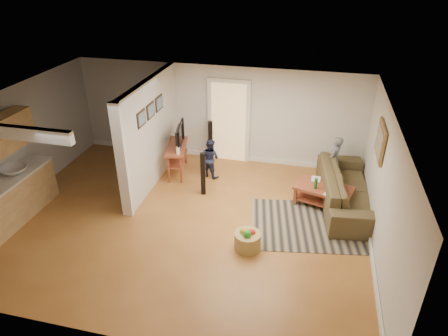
{
  "coord_description": "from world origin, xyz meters",
  "views": [
    {
      "loc": [
        2.39,
        -6.45,
        4.93
      ],
      "look_at": [
        0.77,
        0.42,
        1.1
      ],
      "focal_mm": 32.0,
      "sensor_mm": 36.0,
      "label": 1
    }
  ],
  "objects_px": {
    "toddler": "(211,176)",
    "toy_basket": "(248,240)",
    "tv_console": "(177,148)",
    "sofa": "(345,204)",
    "child": "(331,183)",
    "coffee_table": "(324,191)",
    "speaker_left": "(203,174)",
    "speaker_right": "(210,142)"
  },
  "relations": [
    {
      "from": "coffee_table",
      "to": "toddler",
      "type": "bearing_deg",
      "value": 165.75
    },
    {
      "from": "tv_console",
      "to": "toddler",
      "type": "bearing_deg",
      "value": -10.21
    },
    {
      "from": "sofa",
      "to": "toddler",
      "type": "height_order",
      "value": "toddler"
    },
    {
      "from": "speaker_right",
      "to": "toddler",
      "type": "xyz_separation_m",
      "value": [
        0.2,
        -0.78,
        -0.57
      ]
    },
    {
      "from": "coffee_table",
      "to": "speaker_right",
      "type": "xyz_separation_m",
      "value": [
        -2.96,
        1.47,
        0.2
      ]
    },
    {
      "from": "speaker_left",
      "to": "speaker_right",
      "type": "bearing_deg",
      "value": 87.78
    },
    {
      "from": "coffee_table",
      "to": "tv_console",
      "type": "height_order",
      "value": "tv_console"
    },
    {
      "from": "sofa",
      "to": "tv_console",
      "type": "relative_size",
      "value": 2.13
    },
    {
      "from": "coffee_table",
      "to": "toy_basket",
      "type": "distance_m",
      "value": 2.27
    },
    {
      "from": "tv_console",
      "to": "toy_basket",
      "type": "bearing_deg",
      "value": -60.11
    },
    {
      "from": "coffee_table",
      "to": "child",
      "type": "distance_m",
      "value": 1.12
    },
    {
      "from": "toy_basket",
      "to": "tv_console",
      "type": "bearing_deg",
      "value": 131.9
    },
    {
      "from": "coffee_table",
      "to": "child",
      "type": "relative_size",
      "value": 1.11
    },
    {
      "from": "coffee_table",
      "to": "tv_console",
      "type": "xyz_separation_m",
      "value": [
        -3.59,
        0.67,
        0.31
      ]
    },
    {
      "from": "coffee_table",
      "to": "speaker_left",
      "type": "relative_size",
      "value": 1.29
    },
    {
      "from": "sofa",
      "to": "tv_console",
      "type": "distance_m",
      "value": 4.16
    },
    {
      "from": "toddler",
      "to": "child",
      "type": "bearing_deg",
      "value": -148.81
    },
    {
      "from": "tv_console",
      "to": "speaker_left",
      "type": "relative_size",
      "value": 1.2
    },
    {
      "from": "speaker_left",
      "to": "child",
      "type": "height_order",
      "value": "speaker_left"
    },
    {
      "from": "sofa",
      "to": "child",
      "type": "height_order",
      "value": "child"
    },
    {
      "from": "tv_console",
      "to": "speaker_left",
      "type": "bearing_deg",
      "value": -54.65
    },
    {
      "from": "speaker_right",
      "to": "toddler",
      "type": "distance_m",
      "value": 0.98
    },
    {
      "from": "sofa",
      "to": "tv_console",
      "type": "bearing_deg",
      "value": 76.07
    },
    {
      "from": "sofa",
      "to": "toy_basket",
      "type": "distance_m",
      "value": 2.71
    },
    {
      "from": "toy_basket",
      "to": "toddler",
      "type": "relative_size",
      "value": 0.5
    },
    {
      "from": "sofa",
      "to": "child",
      "type": "bearing_deg",
      "value": 12.14
    },
    {
      "from": "sofa",
      "to": "speaker_left",
      "type": "bearing_deg",
      "value": 88.82
    },
    {
      "from": "toy_basket",
      "to": "speaker_left",
      "type": "bearing_deg",
      "value": 128.8
    },
    {
      "from": "tv_console",
      "to": "toddler",
      "type": "relative_size",
      "value": 1.26
    },
    {
      "from": "toddler",
      "to": "toy_basket",
      "type": "bearing_deg",
      "value": 143.64
    },
    {
      "from": "sofa",
      "to": "toddler",
      "type": "relative_size",
      "value": 2.69
    },
    {
      "from": "child",
      "to": "toy_basket",
      "type": "bearing_deg",
      "value": -6.85
    },
    {
      "from": "child",
      "to": "toddler",
      "type": "distance_m",
      "value": 2.96
    },
    {
      "from": "child",
      "to": "coffee_table",
      "type": "bearing_deg",
      "value": 11.71
    },
    {
      "from": "speaker_left",
      "to": "tv_console",
      "type": "bearing_deg",
      "value": 125.92
    },
    {
      "from": "speaker_right",
      "to": "tv_console",
      "type": "bearing_deg",
      "value": -150.37
    },
    {
      "from": "coffee_table",
      "to": "child",
      "type": "xyz_separation_m",
      "value": [
        0.18,
        1.04,
        -0.37
      ]
    },
    {
      "from": "coffee_table",
      "to": "toy_basket",
      "type": "relative_size",
      "value": 2.69
    },
    {
      "from": "sofa",
      "to": "coffee_table",
      "type": "distance_m",
      "value": 0.63
    },
    {
      "from": "coffee_table",
      "to": "toddler",
      "type": "distance_m",
      "value": 2.87
    },
    {
      "from": "coffee_table",
      "to": "speaker_left",
      "type": "height_order",
      "value": "speaker_left"
    },
    {
      "from": "tv_console",
      "to": "toddler",
      "type": "distance_m",
      "value": 1.07
    }
  ]
}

